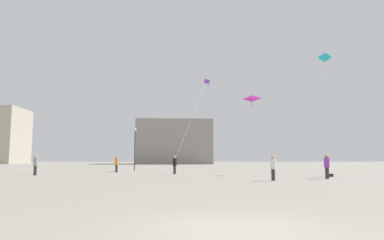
{
  "coord_description": "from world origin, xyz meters",
  "views": [
    {
      "loc": [
        -1.29,
        -7.31,
        1.44
      ],
      "look_at": [
        0.0,
        16.6,
        4.11
      ],
      "focal_mm": 32.47,
      "sensor_mm": 36.0,
      "label": 1
    }
  ],
  "objects": [
    {
      "name": "building_centre_hall",
      "position": [
        -1.0,
        88.34,
        5.81
      ],
      "size": [
        19.84,
        15.61,
        11.62
      ],
      "color": "gray",
      "rests_on": "ground_plane"
    },
    {
      "name": "person_in_teal",
      "position": [
        10.94,
        19.84,
        0.88
      ],
      "size": [
        0.35,
        0.35,
        1.61
      ],
      "rotation": [
        0.0,
        0.0,
        5.53
      ],
      "color": "#2D2D33",
      "rests_on": "ground_plane"
    },
    {
      "name": "person_in_orange",
      "position": [
        -7.24,
        29.81,
        0.93
      ],
      "size": [
        0.37,
        0.37,
        1.69
      ],
      "rotation": [
        0.0,
        0.0,
        0.64
      ],
      "color": "#2D2D33",
      "rests_on": "ground_plane"
    },
    {
      "name": "person_in_white",
      "position": [
        5.27,
        15.38,
        0.91
      ],
      "size": [
        0.36,
        0.36,
        1.66
      ],
      "rotation": [
        0.0,
        0.0,
        1.97
      ],
      "color": "#2D2D33",
      "rests_on": "ground_plane"
    },
    {
      "name": "person_in_grey",
      "position": [
        -13.27,
        23.79,
        0.96
      ],
      "size": [
        0.38,
        0.38,
        1.75
      ],
      "rotation": [
        0.0,
        0.0,
        0.25
      ],
      "color": "#2D2D33",
      "rests_on": "ground_plane"
    },
    {
      "name": "person_in_purple",
      "position": [
        9.72,
        17.19,
        0.97
      ],
      "size": [
        0.39,
        0.39,
        1.78
      ],
      "rotation": [
        0.0,
        0.0,
        0.13
      ],
      "color": "#2D2D33",
      "rests_on": "ground_plane"
    },
    {
      "name": "kite_magenta_delta",
      "position": [
        5.48,
        21.45,
        6.43
      ],
      "size": [
        6.2,
        2.13,
        5.53
      ],
      "color": "#D12899"
    },
    {
      "name": "kite_violet_delta",
      "position": [
        2.88,
        36.39,
        10.94
      ],
      "size": [
        4.69,
        11.97,
        10.41
      ],
      "color": "purple"
    },
    {
      "name": "person_in_black",
      "position": [
        -1.15,
        25.48,
        0.93
      ],
      "size": [
        0.37,
        0.37,
        1.7
      ],
      "rotation": [
        0.0,
        0.0,
        2.05
      ],
      "color": "#2D2D33",
      "rests_on": "ground_plane"
    },
    {
      "name": "handbag_beside_flyer",
      "position": [
        11.29,
        19.94,
        0.12
      ],
      "size": [
        0.35,
        0.24,
        0.24
      ],
      "primitive_type": "cube",
      "rotation": [
        0.0,
        0.0,
        0.34
      ],
      "color": "black",
      "rests_on": "ground_plane"
    },
    {
      "name": "ground_plane",
      "position": [
        0.0,
        0.0,
        0.0
      ],
      "size": [
        300.0,
        300.0,
        0.0
      ],
      "primitive_type": "plane",
      "color": "#9E9689"
    },
    {
      "name": "lamppost_east",
      "position": [
        -5.98,
        35.37,
        3.44
      ],
      "size": [
        0.36,
        0.36,
        5.15
      ],
      "color": "#2D2D30",
      "rests_on": "ground_plane"
    },
    {
      "name": "kite_cyan_delta",
      "position": [
        14.18,
        26.52,
        11.46
      ],
      "size": [
        3.9,
        7.19,
        10.83
      ],
      "color": "#1EB2C6"
    }
  ]
}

